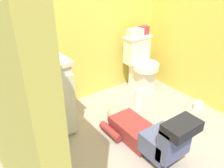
% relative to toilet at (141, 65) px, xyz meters
% --- Properties ---
extents(ground_plane, '(2.78, 2.99, 0.04)m').
position_rel_toilet_xyz_m(ground_plane, '(-0.74, -0.74, -0.39)').
color(ground_plane, '#A29489').
extents(wall_back, '(2.44, 0.08, 2.40)m').
position_rel_toilet_xyz_m(wall_back, '(-0.74, 0.30, 0.83)').
color(wall_back, '#E5CD51').
rests_on(wall_back, ground_plane).
extents(wall_right, '(0.08, 1.99, 2.40)m').
position_rel_toilet_xyz_m(wall_right, '(0.43, -0.74, 0.83)').
color(wall_right, '#E5CD51').
rests_on(wall_right, ground_plane).
extents(toilet, '(0.36, 0.46, 0.75)m').
position_rel_toilet_xyz_m(toilet, '(0.00, 0.00, 0.00)').
color(toilet, white).
rests_on(toilet, ground_plane).
extents(vanity_cabinet, '(0.60, 0.53, 0.82)m').
position_rel_toilet_xyz_m(vanity_cabinet, '(-1.46, -0.09, 0.05)').
color(vanity_cabinet, beige).
rests_on(vanity_cabinet, ground_plane).
extents(faucet, '(0.02, 0.02, 0.10)m').
position_rel_toilet_xyz_m(faucet, '(-1.46, 0.05, 0.50)').
color(faucet, silver).
rests_on(faucet, vanity_cabinet).
extents(person_plumber, '(0.39, 1.06, 0.52)m').
position_rel_toilet_xyz_m(person_plumber, '(-0.75, -0.93, -0.19)').
color(person_plumber, maroon).
rests_on(person_plumber, ground_plane).
extents(tissue_box, '(0.22, 0.11, 0.10)m').
position_rel_toilet_xyz_m(tissue_box, '(-0.05, 0.09, 0.43)').
color(tissue_box, silver).
rests_on(tissue_box, toilet).
extents(toiletry_bag, '(0.12, 0.09, 0.11)m').
position_rel_toilet_xyz_m(toiletry_bag, '(0.10, 0.09, 0.44)').
color(toiletry_bag, '#B22D3F').
rests_on(toiletry_bag, toilet).
extents(soap_dispenser, '(0.06, 0.06, 0.17)m').
position_rel_toilet_xyz_m(soap_dispenser, '(-1.65, 0.03, 0.52)').
color(soap_dispenser, '#3F9353').
rests_on(soap_dispenser, vanity_cabinet).
extents(bottle_white, '(0.05, 0.05, 0.14)m').
position_rel_toilet_xyz_m(bottle_white, '(-1.56, 0.06, 0.52)').
color(bottle_white, silver).
rests_on(bottle_white, vanity_cabinet).
extents(bottle_green, '(0.06, 0.06, 0.18)m').
position_rel_toilet_xyz_m(bottle_green, '(-1.48, 0.04, 0.54)').
color(bottle_green, green).
rests_on(bottle_green, vanity_cabinet).
extents(bottle_pink, '(0.05, 0.05, 0.15)m').
position_rel_toilet_xyz_m(bottle_pink, '(-1.43, -0.03, 0.53)').
color(bottle_pink, pink).
rests_on(bottle_pink, vanity_cabinet).
extents(paper_towel_roll, '(0.11, 0.11, 0.23)m').
position_rel_toilet_xyz_m(paper_towel_roll, '(-0.30, -0.32, -0.25)').
color(paper_towel_roll, white).
rests_on(paper_towel_roll, ground_plane).
extents(toilet_paper_roll, '(0.11, 0.11, 0.10)m').
position_rel_toilet_xyz_m(toilet_paper_roll, '(0.23, -0.82, -0.32)').
color(toilet_paper_roll, white).
rests_on(toilet_paper_roll, ground_plane).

